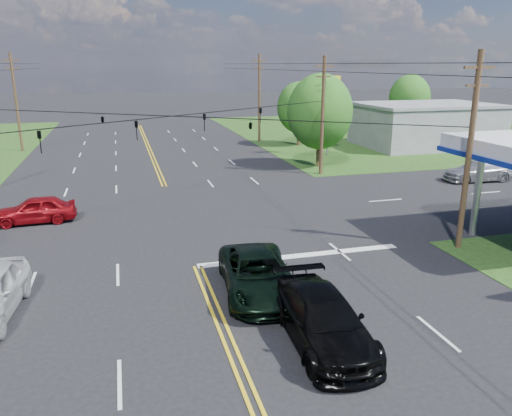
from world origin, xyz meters
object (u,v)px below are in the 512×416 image
object	(u,v)px
pole_se	(469,150)
tree_far_r	(409,98)
pole_ne	(323,115)
pole_right_far	(259,97)
tree_right_b	(299,108)
suv_black	(323,319)
pickup_dkgreen	(258,274)
pole_left_far	(16,101)
tree_right_a	(320,112)
retail_ne	(425,126)

from	to	relation	value
pole_se	tree_far_r	world-z (taller)	pole_se
pole_se	pole_ne	bearing A→B (deg)	90.00
pole_right_far	tree_right_b	xyz separation A→B (m)	(3.50, -4.00, -0.95)
tree_right_b	suv_black	xyz separation A→B (m)	(-13.50, -39.44, -3.39)
pole_ne	pickup_dkgreen	distance (m)	23.51
pole_left_far	pole_right_far	world-z (taller)	same
tree_right_a	tree_right_b	distance (m)	12.27
pole_left_far	pole_right_far	bearing A→B (deg)	0.00
tree_right_a	tree_right_b	world-z (taller)	tree_right_a
pole_ne	pole_right_far	bearing A→B (deg)	90.00
pole_se	pole_left_far	world-z (taller)	pole_left_far
pole_right_far	pole_ne	bearing A→B (deg)	-90.00
tree_right_a	tree_far_r	distance (m)	26.91
pole_left_far	tree_far_r	distance (m)	47.05
suv_black	pickup_dkgreen	bearing A→B (deg)	107.10
pole_right_far	tree_right_a	distance (m)	16.03
pole_left_far	pole_right_far	xyz separation A→B (m)	(26.00, 0.00, 0.00)
pole_right_far	tree_right_a	bearing A→B (deg)	-86.42
pole_left_far	tree_right_a	bearing A→B (deg)	-30.65
pole_se	pole_ne	xyz separation A→B (m)	(0.00, 18.00, 0.00)
pole_left_far	tree_right_a	world-z (taller)	pole_left_far
retail_ne	tree_far_r	xyz separation A→B (m)	(4.00, 10.00, 2.34)
pole_se	pickup_dkgreen	size ratio (longest dim) A/B	1.63
pole_right_far	suv_black	bearing A→B (deg)	-102.96
pole_ne	tree_right_a	xyz separation A→B (m)	(1.00, 3.00, -0.05)
pole_ne	tree_right_b	world-z (taller)	pole_ne
pole_ne	tree_right_a	size ratio (longest dim) A/B	1.16
tree_right_b	pole_right_far	bearing A→B (deg)	131.19
pole_right_far	pickup_dkgreen	bearing A→B (deg)	-105.74
tree_far_r	pole_left_far	bearing A→B (deg)	-177.56
pole_left_far	suv_black	world-z (taller)	pole_left_far
pole_left_far	retail_ne	bearing A→B (deg)	-10.54
retail_ne	pickup_dkgreen	distance (m)	42.09
pole_ne	tree_far_r	size ratio (longest dim) A/B	1.25
retail_ne	pole_right_far	xyz separation A→B (m)	(-17.00, 8.00, 2.97)
pole_se	pole_ne	world-z (taller)	same
pole_ne	tree_right_a	distance (m)	3.16
pole_se	pole_right_far	bearing A→B (deg)	90.00
tree_right_b	suv_black	distance (m)	41.82
retail_ne	suv_black	distance (m)	44.57
pole_se	pickup_dkgreen	bearing A→B (deg)	-168.16
pole_right_far	suv_black	world-z (taller)	pole_right_far
tree_far_r	pickup_dkgreen	distance (m)	52.45
pickup_dkgreen	retail_ne	bearing A→B (deg)	53.97
pole_ne	pole_left_far	xyz separation A→B (m)	(-26.00, 19.00, 0.25)
tree_right_b	suv_black	bearing A→B (deg)	-108.90
pole_left_far	tree_right_b	xyz separation A→B (m)	(29.50, -4.00, -0.95)
pole_se	pickup_dkgreen	world-z (taller)	pole_se
pole_left_far	tree_right_b	distance (m)	29.79
suv_black	pole_left_far	bearing A→B (deg)	112.62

